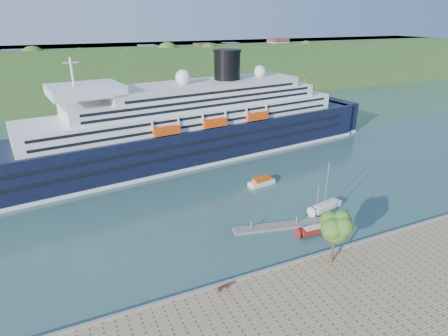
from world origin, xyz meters
TOP-DOWN VIEW (x-y plane):
  - ground at (0.00, 0.00)m, footprint 400.00×400.00m
  - far_hillside at (0.00, 145.00)m, footprint 400.00×50.00m
  - quay_coping at (0.00, -0.20)m, footprint 220.00×0.50m
  - cruise_ship at (-2.28, 53.34)m, footprint 127.75×34.08m
  - park_bench at (-15.90, -1.20)m, footprint 1.62×0.78m
  - promenade_tree at (2.06, -2.44)m, footprint 5.76×5.76m
  - floating_pontoon at (2.41, 10.92)m, footprint 19.90×6.56m
  - sailboat_red at (6.12, 6.53)m, footprint 7.14×2.23m
  - sailboat_white_far at (13.22, 12.73)m, footprint 8.23×3.84m
  - tender_launch at (7.74, 29.06)m, footprint 6.78×3.21m

SIDE VIEW (x-z plane):
  - ground at x=0.00m, z-range 0.00..0.00m
  - floating_pontoon at x=2.41m, z-range 0.00..0.44m
  - tender_launch at x=7.74m, z-range 0.00..1.80m
  - quay_coping at x=0.00m, z-range 1.00..1.30m
  - park_bench at x=-15.90m, z-range 1.00..2.00m
  - sailboat_red at x=6.12m, z-range 0.00..9.14m
  - sailboat_white_far at x=13.22m, z-range 0.00..10.27m
  - promenade_tree at x=2.06m, z-range 1.00..10.54m
  - far_hillside at x=0.00m, z-range 0.00..24.00m
  - cruise_ship at x=-2.28m, z-range 0.00..28.39m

